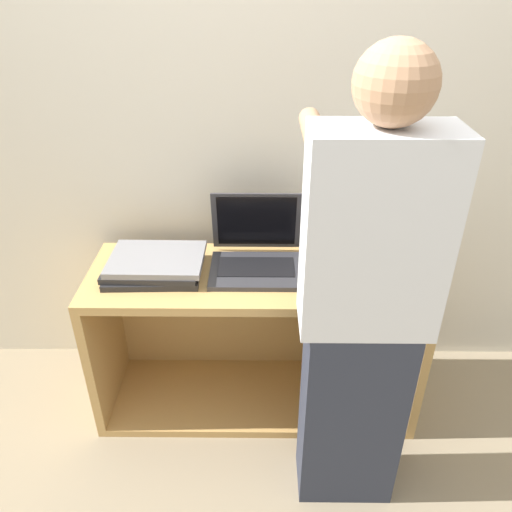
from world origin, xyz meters
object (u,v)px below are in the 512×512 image
laptop_open (256,254)px  laptop_stack_left (155,265)px  laptop_stack_right (358,255)px  person (363,314)px

laptop_open → laptop_stack_left: bearing=-172.3°
laptop_open → laptop_stack_right: bearing=-7.7°
laptop_open → laptop_stack_left: laptop_open is taller
laptop_open → person: (0.34, -0.47, 0.06)m
person → laptop_open: bearing=125.5°
laptop_open → person: person is taller
laptop_stack_left → laptop_stack_right: (0.79, -0.00, 0.05)m
laptop_open → person: 0.58m
person → laptop_stack_right: bearing=82.0°
laptop_stack_left → laptop_stack_right: size_ratio=0.98×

